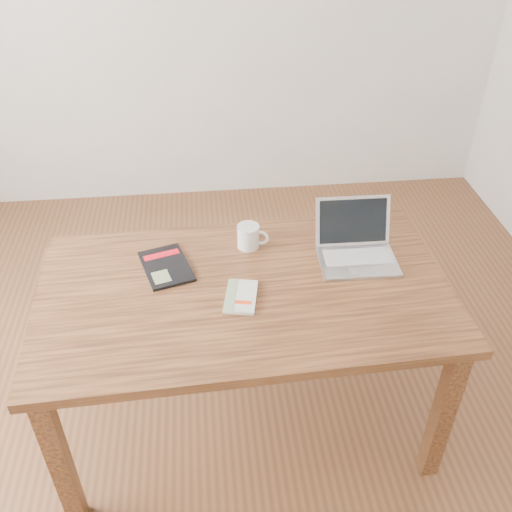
{
  "coord_description": "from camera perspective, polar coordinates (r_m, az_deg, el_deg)",
  "views": [
    {
      "loc": [
        0.02,
        -1.64,
        2.12
      ],
      "look_at": [
        0.2,
        0.05,
        0.85
      ],
      "focal_mm": 40.0,
      "sensor_mm": 36.0,
      "label": 1
    }
  ],
  "objects": [
    {
      "name": "black_guidebook",
      "position": [
        2.25,
        -8.98,
        -1.01
      ],
      "size": [
        0.23,
        0.29,
        0.01
      ],
      "rotation": [
        0.0,
        0.0,
        0.29
      ],
      "color": "black",
      "rests_on": "desk"
    },
    {
      "name": "coffee_mug",
      "position": [
        2.31,
        -0.7,
        2.01
      ],
      "size": [
        0.13,
        0.09,
        0.1
      ],
      "rotation": [
        0.0,
        0.0,
        -0.3
      ],
      "color": "white",
      "rests_on": "desk"
    },
    {
      "name": "white_guidebook",
      "position": [
        2.08,
        -1.54,
        -4.09
      ],
      "size": [
        0.14,
        0.2,
        0.02
      ],
      "rotation": [
        0.0,
        0.0,
        -0.19
      ],
      "color": "silver",
      "rests_on": "desk"
    },
    {
      "name": "room",
      "position": [
        1.81,
        -8.48,
        11.45
      ],
      "size": [
        4.04,
        4.04,
        2.7
      ],
      "color": "#54331C",
      "rests_on": "ground"
    },
    {
      "name": "desk",
      "position": [
        2.19,
        -1.14,
        -4.99
      ],
      "size": [
        1.57,
        0.94,
        0.75
      ],
      "rotation": [
        0.0,
        0.0,
        0.04
      ],
      "color": "#502E18",
      "rests_on": "ground"
    },
    {
      "name": "laptop",
      "position": [
        2.3,
        9.99,
        0.93
      ],
      "size": [
        0.31,
        0.29,
        0.2
      ],
      "rotation": [
        0.0,
        0.0,
        -0.02
      ],
      "color": "silver",
      "rests_on": "desk"
    }
  ]
}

